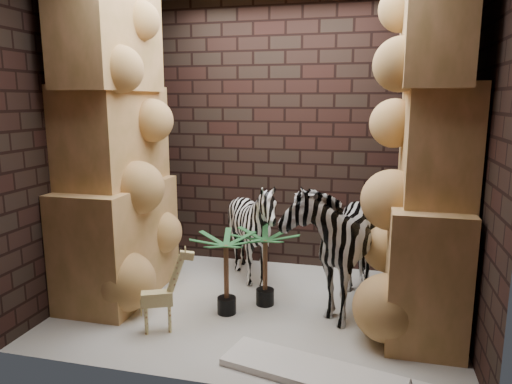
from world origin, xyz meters
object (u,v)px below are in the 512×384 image
(palm_front, at_px, (265,268))
(palm_back, at_px, (226,274))
(surfboard, at_px, (329,376))
(zebra_left, at_px, (253,236))
(zebra_right, at_px, (337,230))
(giraffe_toy, at_px, (157,290))

(palm_front, xyz_separation_m, palm_back, (-0.29, -0.26, 0.01))
(palm_front, height_order, surfboard, palm_front)
(zebra_left, relative_size, palm_front, 1.54)
(zebra_left, distance_m, palm_front, 0.60)
(zebra_left, distance_m, palm_back, 0.80)
(surfboard, bearing_deg, zebra_right, 106.02)
(giraffe_toy, relative_size, palm_back, 1.00)
(palm_back, bearing_deg, zebra_right, 25.78)
(giraffe_toy, bearing_deg, palm_back, 21.42)
(giraffe_toy, distance_m, palm_back, 0.65)
(zebra_left, height_order, surfboard, zebra_left)
(palm_back, bearing_deg, giraffe_toy, -133.90)
(giraffe_toy, distance_m, palm_front, 1.04)
(zebra_right, distance_m, giraffe_toy, 1.69)
(zebra_left, xyz_separation_m, palm_back, (-0.04, -0.78, -0.14))
(palm_back, bearing_deg, zebra_left, 86.85)
(giraffe_toy, bearing_deg, zebra_left, 43.84)
(palm_front, bearing_deg, surfboard, -57.16)
(zebra_right, distance_m, zebra_left, 0.97)
(giraffe_toy, xyz_separation_m, palm_front, (0.74, 0.73, -0.01))
(palm_front, height_order, palm_back, palm_back)
(zebra_right, height_order, giraffe_toy, zebra_right)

